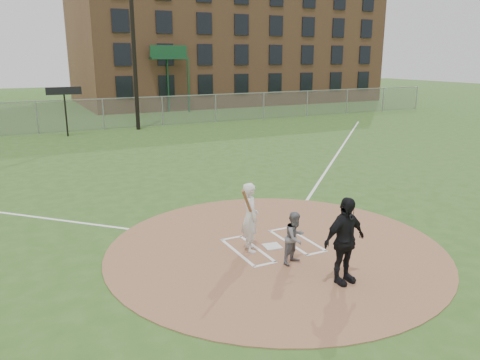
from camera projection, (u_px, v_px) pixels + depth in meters
name	position (u px, v px, depth m)	size (l,w,h in m)	color
ground	(276.00, 248.00, 11.73)	(140.00, 140.00, 0.00)	#2E531C
dirt_circle	(276.00, 248.00, 11.73)	(8.40, 8.40, 0.02)	#966546
home_plate	(272.00, 246.00, 11.76)	(0.41, 0.41, 0.03)	silver
foul_line_first	(338.00, 152.00, 23.40)	(0.10, 24.00, 0.01)	white
catcher	(295.00, 238.00, 10.72)	(0.60, 0.47, 1.23)	slate
umpire	(345.00, 241.00, 9.70)	(1.10, 0.46, 1.88)	black
batters_boxes	(273.00, 245.00, 11.85)	(2.08, 1.88, 0.01)	white
batter_at_plate	(250.00, 217.00, 11.34)	(0.80, 0.98, 1.78)	silver
outfield_fence	(103.00, 114.00, 30.50)	(56.08, 0.08, 2.03)	slate
brick_warehouse	(224.00, 29.00, 49.55)	(30.00, 17.17, 15.00)	#915E3E
light_pole	(133.00, 24.00, 29.06)	(1.20, 0.30, 12.22)	black
scoreboard_sign	(64.00, 96.00, 27.51)	(2.00, 0.10, 2.93)	black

